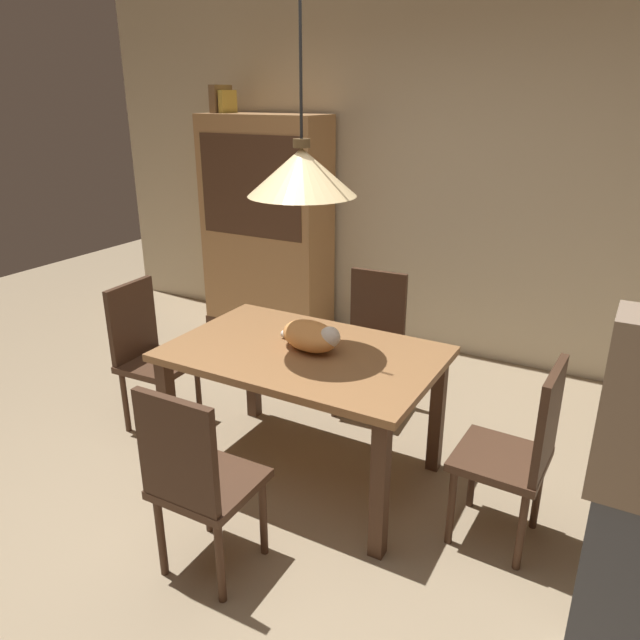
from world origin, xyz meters
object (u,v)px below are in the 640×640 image
at_px(book_brown_thick, 221,99).
at_px(book_yellow_short, 228,102).
at_px(dining_table, 304,368).
at_px(chair_right_side, 520,449).
at_px(pendant_lamp, 302,171).
at_px(chair_near_front, 197,477).
at_px(cat_sleeping, 312,336).
at_px(hutch_bookcase, 267,231).
at_px(chair_left_side, 148,350).
at_px(chair_far_back, 372,336).

xyz_separation_m(book_brown_thick, book_yellow_short, (0.07, 0.00, -0.02)).
height_order(dining_table, chair_right_side, chair_right_side).
bearing_deg(pendant_lamp, chair_near_front, -89.93).
relative_size(cat_sleeping, hutch_bookcase, 0.22).
relative_size(cat_sleeping, book_brown_thick, 1.68).
distance_m(chair_right_side, chair_near_front, 1.43).
relative_size(book_brown_thick, book_yellow_short, 1.20).
bearing_deg(dining_table, book_brown_thick, 136.11).
height_order(chair_near_front, chair_left_side, same).
xyz_separation_m(chair_right_side, cat_sleeping, (-1.10, 0.03, 0.32)).
xyz_separation_m(chair_right_side, chair_left_side, (-2.26, -0.00, 0.00)).
bearing_deg(book_brown_thick, pendant_lamp, -43.89).
bearing_deg(dining_table, chair_right_side, -0.15).
height_order(hutch_bookcase, book_yellow_short, book_yellow_short).
height_order(chair_left_side, cat_sleeping, chair_left_side).
xyz_separation_m(chair_left_side, pendant_lamp, (1.13, 0.00, 1.15)).
bearing_deg(book_yellow_short, pendant_lamp, -44.99).
xyz_separation_m(pendant_lamp, hutch_bookcase, (-1.42, 1.77, -0.77)).
height_order(pendant_lamp, book_brown_thick, pendant_lamp).
distance_m(dining_table, hutch_bookcase, 2.28).
distance_m(chair_left_side, pendant_lamp, 1.61).
height_order(chair_right_side, pendant_lamp, pendant_lamp).
height_order(chair_left_side, book_yellow_short, book_yellow_short).
relative_size(chair_far_back, hutch_bookcase, 0.50).
bearing_deg(chair_near_front, hutch_bookcase, 118.25).
relative_size(hutch_bookcase, book_yellow_short, 9.25).
distance_m(chair_far_back, chair_left_side, 1.43).
distance_m(chair_far_back, hutch_bookcase, 1.71).
bearing_deg(book_yellow_short, chair_left_side, -70.13).
bearing_deg(chair_right_side, cat_sleeping, 178.37).
bearing_deg(pendant_lamp, chair_right_side, -0.15).
height_order(chair_left_side, pendant_lamp, pendant_lamp).
bearing_deg(cat_sleeping, chair_near_front, -91.93).
height_order(dining_table, chair_far_back, chair_far_back).
bearing_deg(chair_near_front, book_yellow_short, 123.77).
bearing_deg(chair_right_side, chair_far_back, 142.13).
bearing_deg(chair_far_back, hutch_bookcase, 147.88).
distance_m(cat_sleeping, hutch_bookcase, 2.27).
height_order(chair_near_front, book_brown_thick, book_brown_thick).
height_order(chair_right_side, chair_far_back, same).
relative_size(dining_table, chair_near_front, 1.51).
height_order(cat_sleeping, pendant_lamp, pendant_lamp).
bearing_deg(book_yellow_short, book_brown_thick, 180.00).
bearing_deg(chair_right_side, hutch_bookcase, 145.22).
height_order(chair_far_back, cat_sleeping, chair_far_back).
height_order(pendant_lamp, book_yellow_short, pendant_lamp).
bearing_deg(book_brown_thick, book_yellow_short, 0.00).
bearing_deg(pendant_lamp, chair_far_back, 90.31).
xyz_separation_m(cat_sleeping, book_yellow_short, (-1.80, 1.74, 1.11)).
distance_m(chair_far_back, cat_sleeping, 0.91).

